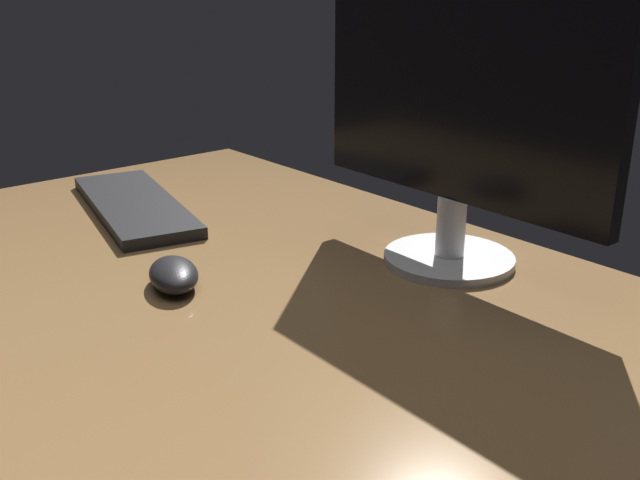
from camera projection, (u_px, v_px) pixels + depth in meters
desk at (258, 295)px, 96.88cm from camera, size 140.00×84.00×2.00cm
monitor at (458, 111)px, 97.44cm from camera, size 48.20×18.56×40.28cm
keyboard at (134, 205)px, 127.23cm from camera, size 41.34×21.72×1.98cm
computer_mouse at (174, 274)px, 96.39cm from camera, size 12.43×9.93×3.53cm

